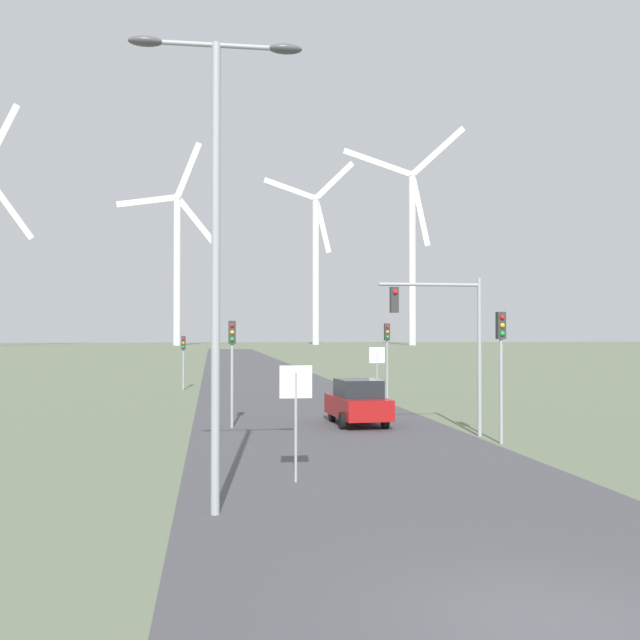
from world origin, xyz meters
The scene contains 14 objects.
ground_plane centered at (0.00, 0.00, 0.00)m, with size 600.00×600.00×0.00m, color #667056.
road_surface centered at (0.00, 48.00, 0.00)m, with size 10.00×240.00×0.01m.
streetlamp centered at (-4.18, 6.23, 6.10)m, with size 3.52×0.32×9.64m.
stop_sign_near centered at (-2.20, 9.28, 2.01)m, with size 0.81×0.07×2.87m.
stop_sign_far centered at (4.20, 28.73, 2.06)m, with size 0.81×0.07×2.94m.
traffic_light_post_near_left centered at (-3.47, 20.05, 3.04)m, with size 0.28×0.34×4.15m.
traffic_light_post_near_right centered at (5.25, 14.63, 3.19)m, with size 0.28×0.33×4.37m.
traffic_light_post_mid_left centered at (-6.07, 40.26, 2.57)m, with size 0.28×0.33×3.50m.
traffic_light_post_mid_right centered at (4.87, 29.30, 3.06)m, with size 0.28×0.34×4.19m.
traffic_light_mast_overhead centered at (3.90, 16.49, 3.97)m, with size 3.73×0.35×5.64m.
car_approaching centered at (1.53, 20.32, 0.91)m, with size 2.09×4.22×1.83m.
wind_turbine_left centered at (-14.74, 223.37, 27.92)m, with size 30.31×2.60×62.81m.
wind_turbine_center centered at (29.78, 235.09, 29.46)m, with size 31.09×6.89×61.83m.
wind_turbine_right centered at (58.28, 219.25, 33.06)m, with size 39.59×2.60×69.91m.
Camera 1 is at (-4.26, -9.05, 3.65)m, focal length 42.00 mm.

